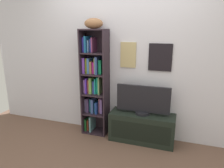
% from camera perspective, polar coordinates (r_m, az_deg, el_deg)
% --- Properties ---
extents(back_wall, '(4.80, 0.08, 2.48)m').
position_cam_1_polar(back_wall, '(3.27, 3.20, 6.93)').
color(back_wall, silver).
rests_on(back_wall, ground).
extents(bookshelf, '(0.41, 0.28, 1.69)m').
position_cam_1_polar(bookshelf, '(3.37, -4.91, 0.15)').
color(bookshelf, '#2B1F27').
rests_on(bookshelf, ground).
extents(football, '(0.31, 0.22, 0.16)m').
position_cam_1_polar(football, '(3.22, -5.05, 16.23)').
color(football, '#8F603D').
rests_on(football, bookshelf).
extents(tv_stand, '(0.98, 0.35, 0.45)m').
position_cam_1_polar(tv_stand, '(3.30, 8.19, -11.71)').
color(tv_stand, black).
rests_on(tv_stand, ground).
extents(television, '(0.80, 0.22, 0.44)m').
position_cam_1_polar(television, '(3.13, 8.50, -4.44)').
color(television, black).
rests_on(television, tv_stand).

